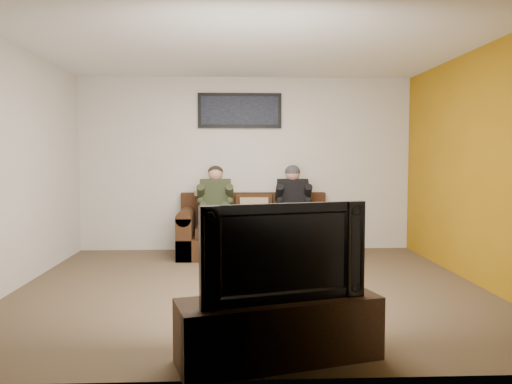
{
  "coord_description": "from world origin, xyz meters",
  "views": [
    {
      "loc": [
        -0.18,
        -5.3,
        1.41
      ],
      "look_at": [
        0.1,
        1.2,
        0.95
      ],
      "focal_mm": 35.0,
      "sensor_mm": 36.0,
      "label": 1
    }
  ],
  "objects_px": {
    "sofa": "(254,232)",
    "person_right": "(294,206)",
    "person_left": "(215,206)",
    "framed_poster": "(240,111)",
    "tv_stand": "(279,329)",
    "television": "(279,250)",
    "cat": "(262,220)"
  },
  "relations": [
    {
      "from": "cat",
      "to": "tv_stand",
      "type": "distance_m",
      "value": 3.57
    },
    {
      "from": "television",
      "to": "tv_stand",
      "type": "bearing_deg",
      "value": 0.0
    },
    {
      "from": "person_left",
      "to": "sofa",
      "type": "bearing_deg",
      "value": 18.0
    },
    {
      "from": "sofa",
      "to": "cat",
      "type": "distance_m",
      "value": 0.31
    },
    {
      "from": "framed_poster",
      "to": "sofa",
      "type": "bearing_deg",
      "value": -62.82
    },
    {
      "from": "person_right",
      "to": "television",
      "type": "relative_size",
      "value": 1.12
    },
    {
      "from": "person_right",
      "to": "cat",
      "type": "bearing_deg",
      "value": -175.24
    },
    {
      "from": "person_right",
      "to": "sofa",
      "type": "bearing_deg",
      "value": 162.04
    },
    {
      "from": "sofa",
      "to": "tv_stand",
      "type": "height_order",
      "value": "sofa"
    },
    {
      "from": "sofa",
      "to": "framed_poster",
      "type": "relative_size",
      "value": 1.71
    },
    {
      "from": "cat",
      "to": "framed_poster",
      "type": "relative_size",
      "value": 0.53
    },
    {
      "from": "person_right",
      "to": "person_left",
      "type": "bearing_deg",
      "value": -179.98
    },
    {
      "from": "person_right",
      "to": "television",
      "type": "bearing_deg",
      "value": -98.36
    },
    {
      "from": "framed_poster",
      "to": "television",
      "type": "xyz_separation_m",
      "value": [
        0.22,
        -4.17,
        -1.33
      ]
    },
    {
      "from": "cat",
      "to": "framed_poster",
      "type": "distance_m",
      "value": 1.71
    },
    {
      "from": "sofa",
      "to": "person_right",
      "type": "bearing_deg",
      "value": -17.96
    },
    {
      "from": "sofa",
      "to": "person_right",
      "type": "distance_m",
      "value": 0.7
    },
    {
      "from": "person_left",
      "to": "person_right",
      "type": "distance_m",
      "value": 1.1
    },
    {
      "from": "television",
      "to": "sofa",
      "type": "bearing_deg",
      "value": 74.65
    },
    {
      "from": "tv_stand",
      "to": "person_left",
      "type": "bearing_deg",
      "value": 83.38
    },
    {
      "from": "sofa",
      "to": "cat",
      "type": "height_order",
      "value": "sofa"
    },
    {
      "from": "framed_poster",
      "to": "tv_stand",
      "type": "height_order",
      "value": "framed_poster"
    },
    {
      "from": "sofa",
      "to": "television",
      "type": "relative_size",
      "value": 1.86
    },
    {
      "from": "person_left",
      "to": "framed_poster",
      "type": "height_order",
      "value": "framed_poster"
    },
    {
      "from": "sofa",
      "to": "television",
      "type": "distance_m",
      "value": 3.8
    },
    {
      "from": "person_right",
      "to": "television",
      "type": "height_order",
      "value": "person_right"
    },
    {
      "from": "television",
      "to": "cat",
      "type": "bearing_deg",
      "value": 73.07
    },
    {
      "from": "sofa",
      "to": "person_left",
      "type": "height_order",
      "value": "person_left"
    },
    {
      "from": "tv_stand",
      "to": "television",
      "type": "bearing_deg",
      "value": 0.0
    },
    {
      "from": "sofa",
      "to": "person_right",
      "type": "height_order",
      "value": "person_right"
    },
    {
      "from": "cat",
      "to": "sofa",
      "type": "bearing_deg",
      "value": 114.69
    },
    {
      "from": "cat",
      "to": "person_left",
      "type": "bearing_deg",
      "value": 176.73
    }
  ]
}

